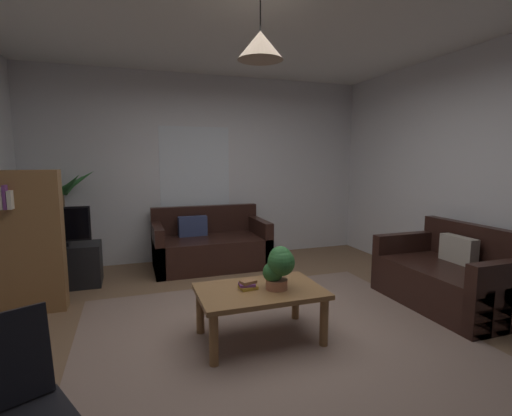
{
  "coord_description": "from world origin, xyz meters",
  "views": [
    {
      "loc": [
        -1.11,
        -2.93,
        1.51
      ],
      "look_at": [
        0.0,
        0.3,
        1.05
      ],
      "focal_mm": 25.95,
      "sensor_mm": 36.0,
      "label": 1
    }
  ],
  "objects_px": {
    "book_on_table_1": "(247,285)",
    "book_on_table_2": "(248,282)",
    "couch_right_side": "(451,279)",
    "folding_chair": "(13,409)",
    "coffee_table": "(260,297)",
    "pendant_lamp": "(260,45)",
    "book_on_table_0": "(248,287)",
    "tv": "(57,226)",
    "remote_on_table_0": "(280,284)",
    "couch_under_window": "(210,247)",
    "potted_palm_corner": "(64,224)",
    "potted_plant_on_table": "(279,265)",
    "bookshelf_corner": "(22,241)",
    "tv_stand": "(60,266)"
  },
  "relations": [
    {
      "from": "coffee_table",
      "to": "pendant_lamp",
      "type": "bearing_deg",
      "value": -116.57
    },
    {
      "from": "couch_right_side",
      "to": "book_on_table_2",
      "type": "height_order",
      "value": "couch_right_side"
    },
    {
      "from": "book_on_table_1",
      "to": "potted_plant_on_table",
      "type": "relative_size",
      "value": 0.36
    },
    {
      "from": "couch_right_side",
      "to": "pendant_lamp",
      "type": "bearing_deg",
      "value": -88.51
    },
    {
      "from": "book_on_table_1",
      "to": "potted_plant_on_table",
      "type": "bearing_deg",
      "value": -18.78
    },
    {
      "from": "couch_right_side",
      "to": "book_on_table_1",
      "type": "bearing_deg",
      "value": -89.48
    },
    {
      "from": "remote_on_table_0",
      "to": "tv",
      "type": "bearing_deg",
      "value": -31.72
    },
    {
      "from": "couch_right_side",
      "to": "book_on_table_0",
      "type": "xyz_separation_m",
      "value": [
        -2.2,
        -0.02,
        0.18
      ]
    },
    {
      "from": "couch_right_side",
      "to": "remote_on_table_0",
      "type": "relative_size",
      "value": 8.52
    },
    {
      "from": "book_on_table_0",
      "to": "tv",
      "type": "xyz_separation_m",
      "value": [
        -1.7,
        1.92,
        0.28
      ]
    },
    {
      "from": "folding_chair",
      "to": "couch_right_side",
      "type": "bearing_deg",
      "value": 18.79
    },
    {
      "from": "book_on_table_0",
      "to": "pendant_lamp",
      "type": "height_order",
      "value": "pendant_lamp"
    },
    {
      "from": "remote_on_table_0",
      "to": "tv",
      "type": "distance_m",
      "value": 2.79
    },
    {
      "from": "tv_stand",
      "to": "tv",
      "type": "relative_size",
      "value": 1.25
    },
    {
      "from": "couch_right_side",
      "to": "folding_chair",
      "type": "relative_size",
      "value": 1.57
    },
    {
      "from": "folding_chair",
      "to": "coffee_table",
      "type": "bearing_deg",
      "value": 38.36
    },
    {
      "from": "tv_stand",
      "to": "bookshelf_corner",
      "type": "relative_size",
      "value": 0.64
    },
    {
      "from": "potted_palm_corner",
      "to": "bookshelf_corner",
      "type": "bearing_deg",
      "value": -98.35
    },
    {
      "from": "book_on_table_2",
      "to": "bookshelf_corner",
      "type": "distance_m",
      "value": 2.27
    },
    {
      "from": "potted_palm_corner",
      "to": "pendant_lamp",
      "type": "xyz_separation_m",
      "value": [
        1.81,
        -2.46,
        1.69
      ]
    },
    {
      "from": "couch_under_window",
      "to": "remote_on_table_0",
      "type": "bearing_deg",
      "value": -86.37
    },
    {
      "from": "pendant_lamp",
      "to": "tv_stand",
      "type": "bearing_deg",
      "value": 132.36
    },
    {
      "from": "book_on_table_0",
      "to": "tv",
      "type": "relative_size",
      "value": 0.19
    },
    {
      "from": "tv",
      "to": "pendant_lamp",
      "type": "xyz_separation_m",
      "value": [
        1.8,
        -1.95,
        1.63
      ]
    },
    {
      "from": "couch_right_side",
      "to": "potted_palm_corner",
      "type": "xyz_separation_m",
      "value": [
        -3.91,
        2.41,
        0.39
      ]
    },
    {
      "from": "remote_on_table_0",
      "to": "bookshelf_corner",
      "type": "relative_size",
      "value": 0.11
    },
    {
      "from": "tv_stand",
      "to": "book_on_table_0",
      "type": "bearing_deg",
      "value": -48.69
    },
    {
      "from": "book_on_table_2",
      "to": "folding_chair",
      "type": "distance_m",
      "value": 1.82
    },
    {
      "from": "coffee_table",
      "to": "tv_stand",
      "type": "bearing_deg",
      "value": 132.36
    },
    {
      "from": "book_on_table_2",
      "to": "potted_plant_on_table",
      "type": "height_order",
      "value": "potted_plant_on_table"
    },
    {
      "from": "book_on_table_1",
      "to": "bookshelf_corner",
      "type": "relative_size",
      "value": 0.09
    },
    {
      "from": "remote_on_table_0",
      "to": "potted_plant_on_table",
      "type": "height_order",
      "value": "potted_plant_on_table"
    },
    {
      "from": "book_on_table_0",
      "to": "potted_palm_corner",
      "type": "height_order",
      "value": "potted_palm_corner"
    },
    {
      "from": "book_on_table_2",
      "to": "tv",
      "type": "height_order",
      "value": "tv"
    },
    {
      "from": "couch_right_side",
      "to": "potted_plant_on_table",
      "type": "distance_m",
      "value": 1.99
    },
    {
      "from": "folding_chair",
      "to": "pendant_lamp",
      "type": "relative_size",
      "value": 1.86
    },
    {
      "from": "remote_on_table_0",
      "to": "couch_under_window",
      "type": "bearing_deg",
      "value": -73.86
    },
    {
      "from": "couch_under_window",
      "to": "coffee_table",
      "type": "height_order",
      "value": "couch_under_window"
    },
    {
      "from": "book_on_table_1",
      "to": "book_on_table_2",
      "type": "bearing_deg",
      "value": -9.36
    },
    {
      "from": "potted_palm_corner",
      "to": "remote_on_table_0",
      "type": "bearing_deg",
      "value": -50.76
    },
    {
      "from": "tv",
      "to": "pendant_lamp",
      "type": "relative_size",
      "value": 1.54
    },
    {
      "from": "book_on_table_1",
      "to": "book_on_table_2",
      "type": "relative_size",
      "value": 1.02
    },
    {
      "from": "book_on_table_2",
      "to": "potted_plant_on_table",
      "type": "bearing_deg",
      "value": -19.15
    },
    {
      "from": "couch_right_side",
      "to": "folding_chair",
      "type": "height_order",
      "value": "folding_chair"
    },
    {
      "from": "couch_under_window",
      "to": "book_on_table_0",
      "type": "height_order",
      "value": "couch_under_window"
    },
    {
      "from": "tv",
      "to": "bookshelf_corner",
      "type": "height_order",
      "value": "bookshelf_corner"
    },
    {
      "from": "tv",
      "to": "bookshelf_corner",
      "type": "distance_m",
      "value": 0.72
    },
    {
      "from": "book_on_table_0",
      "to": "tv_stand",
      "type": "bearing_deg",
      "value": 131.31
    },
    {
      "from": "book_on_table_0",
      "to": "potted_plant_on_table",
      "type": "height_order",
      "value": "potted_plant_on_table"
    },
    {
      "from": "couch_under_window",
      "to": "couch_right_side",
      "type": "xyz_separation_m",
      "value": [
        2.06,
        -2.18,
        0.0
      ]
    }
  ]
}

